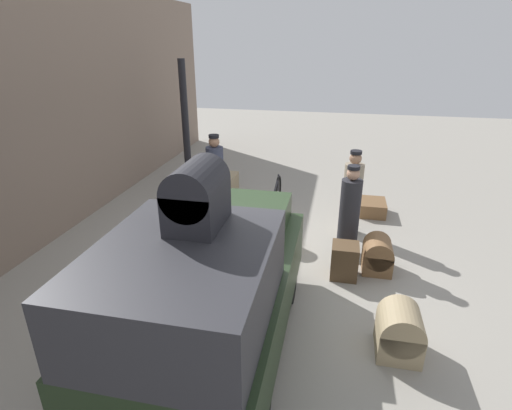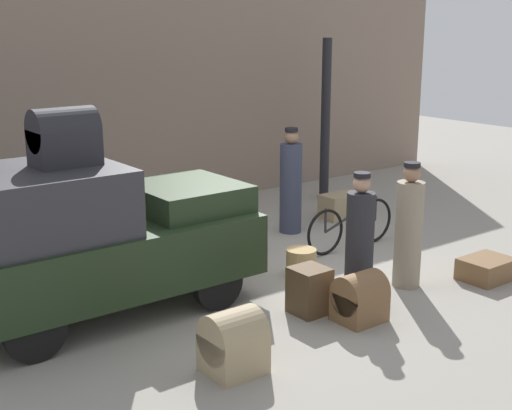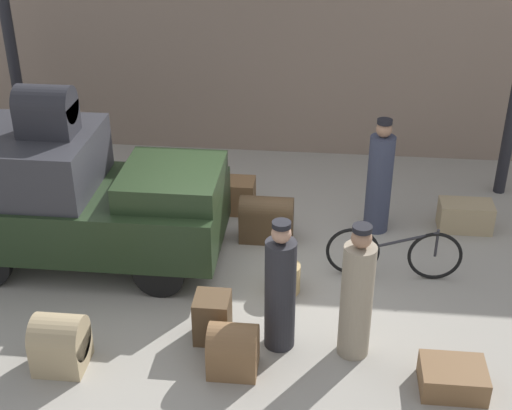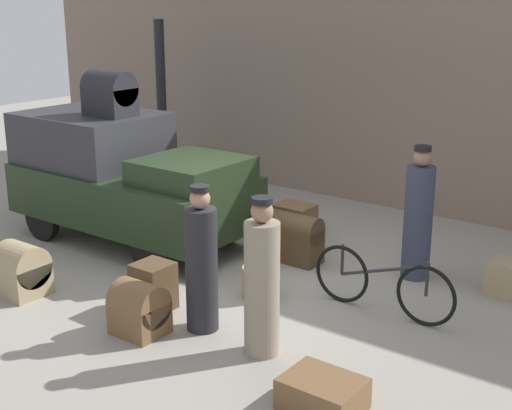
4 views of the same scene
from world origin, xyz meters
name	(u,v)px [view 2 (image 2 of 4)]	position (x,y,z in m)	size (l,w,h in m)	color
ground_plane	(253,280)	(0.00, 0.00, 0.00)	(30.00, 30.00, 0.00)	gray
station_building_facade	(107,87)	(0.00, 4.08, 2.25)	(16.00, 0.15, 4.50)	gray
canopy_pillar_right	(326,120)	(3.84, 2.80, 1.51)	(0.18, 0.18, 3.03)	black
truck	(87,236)	(-2.19, 0.22, 0.95)	(3.57, 1.68, 1.80)	black
bicycle	(351,226)	(1.98, 0.18, 0.36)	(1.73, 0.04, 0.73)	black
wicker_basket	(301,263)	(0.60, -0.27, 0.19)	(0.41, 0.41, 0.37)	tan
porter_lifting_near_truck	(409,230)	(1.45, -1.37, 0.74)	(0.35, 0.35, 1.62)	gray
conductor_in_dark_uniform	(291,185)	(1.82, 1.40, 0.78)	(0.36, 0.36, 1.70)	#33384C
porter_with_bicycle	(360,242)	(0.62, -1.31, 0.73)	(0.34, 0.34, 1.59)	#232328
trunk_umber_medium	(309,291)	(-0.14, -1.28, 0.28)	(0.40, 0.41, 0.55)	#4C3823
trunk_barrel_dark	(233,343)	(-1.70, -1.92, 0.30)	(0.54, 0.50, 0.64)	#9E8966
suitcase_black_upright	(342,205)	(3.10, 1.54, 0.21)	(0.75, 0.42, 0.42)	#9E8966
suitcase_tan_flat	(486,269)	(2.47, -1.86, 0.14)	(0.67, 0.53, 0.29)	brown
trunk_wicker_pale	(228,235)	(0.27, 0.95, 0.34)	(0.75, 0.38, 0.66)	#4C3823
trunk_large_brown	(168,235)	(-0.26, 1.75, 0.25)	(0.56, 0.45, 0.50)	brown
suitcase_small_leather	(360,298)	(0.16, -1.80, 0.27)	(0.53, 0.45, 0.57)	brown
trunk_on_truck_roof	(64,137)	(-2.39, 0.22, 2.11)	(0.69, 0.47, 0.63)	#232328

